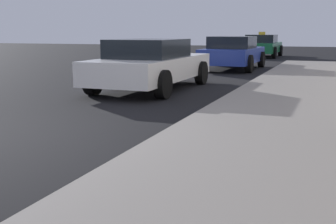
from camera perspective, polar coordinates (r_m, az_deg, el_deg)
The scene contains 5 objects.
ground_plane at distance 6.57m, azimuth -18.83°, elevation -3.08°, with size 80.00×80.00×0.00m, color black.
sidewalk at distance 5.09m, azimuth 18.71°, elevation -6.02°, with size 4.00×32.00×0.15m, color gray.
car_white at distance 11.26m, azimuth -2.18°, elevation 6.21°, with size 1.97×4.59×1.27m.
car_blue at distance 17.50m, azimuth 8.39°, elevation 7.59°, with size 1.98×4.27×1.27m.
car_green at distance 26.30m, azimuth 12.03°, elevation 8.37°, with size 1.97×4.33×1.43m.
Camera 1 is at (4.12, -4.90, 1.46)m, focal length 47.27 mm.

